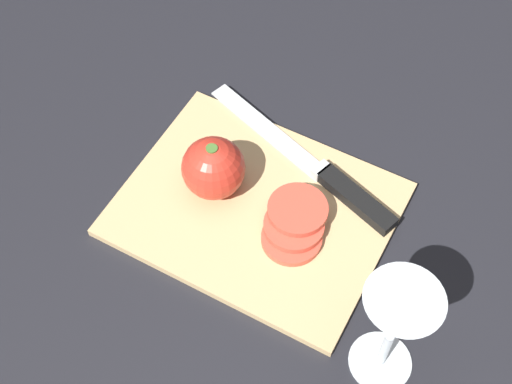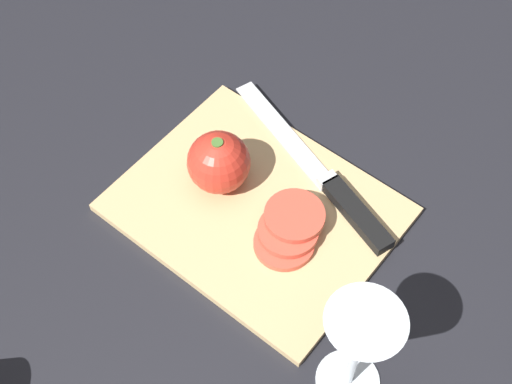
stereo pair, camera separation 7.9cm
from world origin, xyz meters
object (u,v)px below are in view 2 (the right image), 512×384
object	(u,v)px
whole_tomato	(219,162)
tomato_slice_stack_near	(288,231)
knife	(338,194)
wine_glass	(360,342)

from	to	relation	value
whole_tomato	tomato_slice_stack_near	distance (m)	0.11
whole_tomato	knife	xyz separation A→B (m)	(-0.12, -0.07, -0.03)
whole_tomato	knife	bearing A→B (deg)	-150.73
wine_glass	tomato_slice_stack_near	distance (m)	0.19
whole_tomato	knife	distance (m)	0.14
whole_tomato	wine_glass	bearing A→B (deg)	158.26
knife	whole_tomato	bearing A→B (deg)	47.69
tomato_slice_stack_near	wine_glass	bearing A→B (deg)	147.95
whole_tomato	knife	world-z (taller)	whole_tomato
whole_tomato	tomato_slice_stack_near	world-z (taller)	whole_tomato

